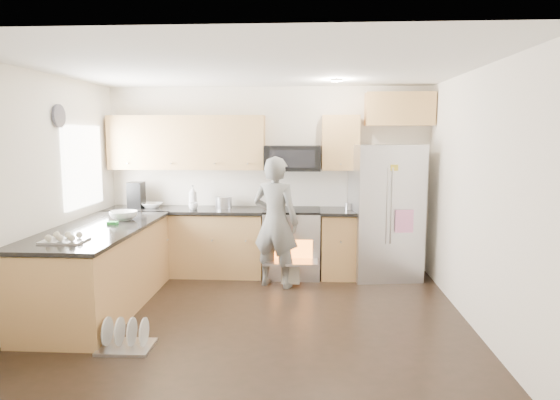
# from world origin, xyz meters

# --- Properties ---
(ground) EXTENTS (4.50, 4.50, 0.00)m
(ground) POSITION_xyz_m (0.00, 0.00, 0.00)
(ground) COLOR black
(ground) RESTS_ON ground
(room_shell) EXTENTS (4.54, 4.04, 2.62)m
(room_shell) POSITION_xyz_m (-0.04, 0.02, 1.67)
(room_shell) COLOR white
(room_shell) RESTS_ON ground
(back_cabinet_run) EXTENTS (4.45, 0.64, 2.50)m
(back_cabinet_run) POSITION_xyz_m (-0.59, 1.75, 0.96)
(back_cabinet_run) COLOR tan
(back_cabinet_run) RESTS_ON ground
(peninsula) EXTENTS (0.96, 2.36, 1.03)m
(peninsula) POSITION_xyz_m (-1.75, 0.25, 0.46)
(peninsula) COLOR tan
(peninsula) RESTS_ON ground
(stove_range) EXTENTS (0.76, 0.97, 1.79)m
(stove_range) POSITION_xyz_m (0.35, 1.69, 0.68)
(stove_range) COLOR #B7B7BC
(stove_range) RESTS_ON ground
(refrigerator) EXTENTS (0.97, 0.81, 1.81)m
(refrigerator) POSITION_xyz_m (1.61, 1.70, 0.91)
(refrigerator) COLOR #B7B7BC
(refrigerator) RESTS_ON ground
(person) EXTENTS (0.71, 0.59, 1.67)m
(person) POSITION_xyz_m (0.16, 1.19, 0.84)
(person) COLOR slate
(person) RESTS_ON ground
(dish_rack) EXTENTS (0.48, 0.39, 0.29)m
(dish_rack) POSITION_xyz_m (-1.08, -0.78, 0.08)
(dish_rack) COLOR #B7B7BC
(dish_rack) RESTS_ON ground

